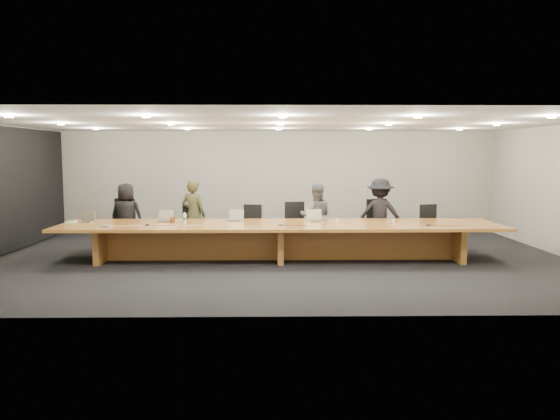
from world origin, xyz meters
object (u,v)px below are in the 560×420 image
object	(u,v)px
conference_table	(280,235)
chair_mid_left	(250,227)
laptop_d	(316,215)
water_bottle	(185,219)
laptop_b	(164,216)
mic_left	(148,225)
chair_far_left	(120,224)
laptop_c	(235,215)
paper_cup_far	(394,221)
chair_far_right	(433,226)
person_c	(316,216)
chair_left	(191,227)
amber_mug	(173,220)
chair_right	(380,224)
chair_mid_right	(296,225)
paper_cup_near	(338,221)
av_box	(107,226)
person_d	(380,214)
person_b	(193,215)
person_a	(126,216)
mic_right	(428,225)
laptop_a	(85,216)
mic_center	(280,225)

from	to	relation	value
conference_table	chair_mid_left	size ratio (longest dim) A/B	8.70
laptop_d	water_bottle	bearing A→B (deg)	168.97
laptop_b	laptop_d	bearing A→B (deg)	12.46
mic_left	chair_far_left	bearing A→B (deg)	122.48
laptop_c	paper_cup_far	world-z (taller)	laptop_c
chair_far_right	person_c	world-z (taller)	person_c
chair_left	paper_cup_far	size ratio (longest dim) A/B	12.92
water_bottle	amber_mug	xyz separation A→B (m)	(-0.29, 0.23, -0.05)
conference_table	chair_right	bearing A→B (deg)	28.32
chair_mid_right	person_c	bearing A→B (deg)	-7.80
laptop_c	mic_left	bearing A→B (deg)	-144.72
chair_left	paper_cup_near	xyz separation A→B (m)	(3.23, -1.19, 0.28)
mic_left	av_box	bearing A→B (deg)	-166.57
chair_left	person_d	world-z (taller)	person_d
chair_far_left	chair_far_right	bearing A→B (deg)	13.36
chair_left	person_b	size ratio (longest dim) A/B	0.63
chair_mid_left	person_c	xyz separation A→B (m)	(1.52, 0.00, 0.24)
conference_table	laptop_c	bearing A→B (deg)	158.46
chair_right	amber_mug	size ratio (longest dim) A/B	10.27
person_a	person_b	distance (m)	1.53
chair_mid_right	water_bottle	distance (m)	2.70
laptop_b	mic_right	xyz separation A→B (m)	(5.40, -0.67, -0.11)
laptop_d	laptop_b	bearing A→B (deg)	162.65
person_c	av_box	world-z (taller)	person_c
chair_mid_right	laptop_d	size ratio (longest dim) A/B	3.22
laptop_a	amber_mug	xyz separation A→B (m)	(1.85, -0.11, -0.07)
person_a	av_box	xyz separation A→B (m)	(0.08, -1.73, 0.00)
conference_table	mic_right	size ratio (longest dim) A/B	66.53
mic_left	paper_cup_near	bearing A→B (deg)	6.19
laptop_c	av_box	world-z (taller)	laptop_c
person_b	chair_left	bearing A→B (deg)	-28.14
chair_mid_right	mic_right	xyz separation A→B (m)	(2.57, -1.68, 0.22)
person_b	mic_right	distance (m)	5.18
conference_table	paper_cup_near	distance (m)	1.24
person_b	person_d	size ratio (longest dim) A/B	0.98
laptop_c	chair_far_right	bearing A→B (deg)	24.95
chair_far_right	conference_table	bearing A→B (deg)	-179.38
person_c	laptop_b	world-z (taller)	person_c
mic_right	person_b	bearing A→B (deg)	161.44
chair_right	mic_right	size ratio (longest dim) A/B	8.59
conference_table	chair_left	size ratio (longest dim) A/B	8.86
person_b	mic_center	distance (m)	2.52
chair_mid_left	person_d	xyz separation A→B (m)	(2.97, -0.12, 0.30)
person_d	laptop_d	xyz separation A→B (m)	(-1.53, -0.87, 0.07)
person_a	av_box	size ratio (longest dim) A/B	8.28
av_box	person_b	bearing A→B (deg)	65.43
person_a	laptop_c	xyz separation A→B (m)	(2.53, -0.90, 0.12)
chair_mid_right	person_b	xyz separation A→B (m)	(-2.34, -0.03, 0.25)
person_a	laptop_b	distance (m)	1.44
person_b	paper_cup_near	size ratio (longest dim) A/B	20.06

